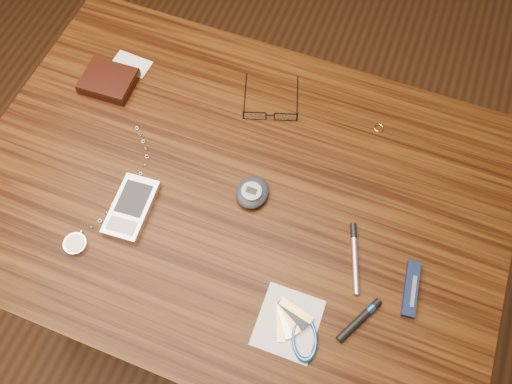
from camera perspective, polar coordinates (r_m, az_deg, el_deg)
ground at (r=1.64m, az=-1.31°, el=-11.25°), size 3.80×3.80×0.00m
desk at (r=1.02m, az=-2.06°, el=-2.08°), size 1.00×0.70×0.75m
wallet_and_card at (r=1.09m, az=-16.44°, el=12.13°), size 0.11×0.13×0.02m
eyeglasses at (r=1.00m, az=1.65°, el=8.93°), size 0.14×0.14×0.02m
gold_ring at (r=1.02m, az=13.85°, el=7.13°), size 0.02×0.02×0.00m
pocket_watch at (r=0.94m, az=-19.60°, el=-5.14°), size 0.07×0.28×0.01m
pda_phone at (r=0.93m, az=-14.06°, el=-1.74°), size 0.08×0.13×0.02m
pedometer at (r=0.91m, az=-0.42°, el=-0.04°), size 0.06×0.07×0.03m
notepad_keys at (r=0.85m, az=4.63°, el=-15.41°), size 0.12×0.11×0.01m
pocket_knife at (r=0.90m, az=17.29°, el=-10.52°), size 0.03×0.10×0.01m
silver_pen at (r=0.89m, az=11.20°, el=-6.79°), size 0.05×0.13×0.01m
black_blue_pen at (r=0.86m, az=11.88°, el=-13.97°), size 0.06×0.09×0.01m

